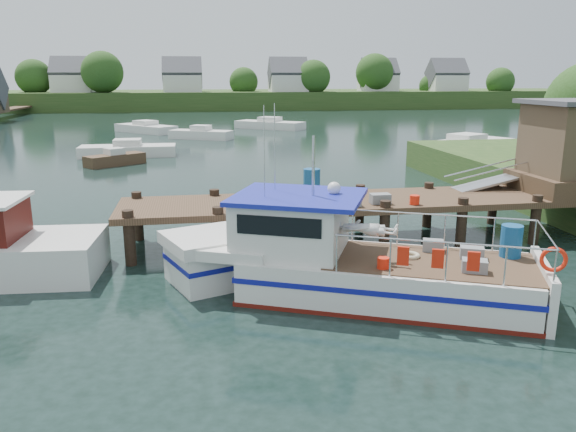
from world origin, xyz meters
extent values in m
plane|color=black|center=(0.00, 0.00, 0.00)|extent=(160.00, 160.00, 0.00)
cube|color=#314A1E|center=(0.00, 84.00, 1.40)|extent=(140.00, 24.00, 3.00)
cylinder|color=#332114|center=(-28.00, 79.00, 2.10)|extent=(0.60, 0.60, 4.20)
sphere|color=#284C1A|center=(-28.00, 79.00, 5.21)|extent=(5.54, 5.54, 5.54)
cylinder|color=#332114|center=(-17.00, 75.00, 2.40)|extent=(0.60, 0.60, 4.80)
sphere|color=#284C1A|center=(-17.00, 75.00, 5.95)|extent=(6.34, 6.34, 6.34)
cylinder|color=#332114|center=(-6.00, 77.00, 1.50)|extent=(0.60, 0.60, 3.00)
sphere|color=#284C1A|center=(-6.00, 77.00, 3.72)|extent=(3.96, 3.96, 3.96)
cylinder|color=#332114|center=(5.00, 79.00, 1.80)|extent=(0.60, 0.60, 3.60)
sphere|color=#284C1A|center=(5.00, 79.00, 4.46)|extent=(4.75, 4.75, 4.75)
cylinder|color=#332114|center=(16.00, 75.00, 2.10)|extent=(0.60, 0.60, 4.20)
sphere|color=#284C1A|center=(16.00, 75.00, 5.21)|extent=(5.54, 5.54, 5.54)
cylinder|color=#332114|center=(27.00, 77.00, 2.40)|extent=(0.60, 0.60, 4.80)
sphere|color=#284C1A|center=(27.00, 77.00, 5.95)|extent=(6.34, 6.34, 6.34)
cylinder|color=#332114|center=(38.00, 79.00, 1.50)|extent=(0.60, 0.60, 3.00)
sphere|color=#284C1A|center=(38.00, 79.00, 3.72)|extent=(3.96, 3.96, 3.96)
cylinder|color=#332114|center=(49.00, 75.00, 1.80)|extent=(0.60, 0.60, 3.60)
sphere|color=#284C1A|center=(49.00, 75.00, 4.46)|extent=(4.75, 4.75, 4.75)
cube|color=silver|center=(-22.00, 78.00, 4.00)|extent=(6.00, 5.00, 3.00)
cube|color=#47474C|center=(-22.00, 78.00, 5.90)|extent=(6.20, 5.09, 5.09)
cube|color=silver|center=(-5.00, 77.00, 4.00)|extent=(6.00, 5.00, 3.00)
cube|color=#47474C|center=(-5.00, 77.00, 5.90)|extent=(6.20, 5.09, 5.09)
cube|color=silver|center=(12.00, 76.00, 4.00)|extent=(6.00, 5.00, 3.00)
cube|color=#47474C|center=(12.00, 76.00, 5.90)|extent=(6.20, 5.09, 5.09)
cube|color=silver|center=(28.00, 78.00, 4.00)|extent=(6.00, 5.00, 3.00)
cube|color=#47474C|center=(28.00, 78.00, 5.90)|extent=(6.20, 5.09, 5.09)
cube|color=silver|center=(40.00, 77.00, 4.00)|extent=(6.00, 5.00, 3.00)
cube|color=#47474C|center=(40.00, 77.00, 5.90)|extent=(6.20, 5.09, 5.09)
cube|color=#4A3423|center=(-28.00, 64.00, 1.00)|extent=(2.20, 20.00, 0.25)
cube|color=#4A3423|center=(2.00, 0.00, 1.30)|extent=(16.00, 3.00, 0.20)
cylinder|color=black|center=(-5.50, -1.30, 0.65)|extent=(0.32, 0.32, 1.90)
cylinder|color=black|center=(-5.50, 1.30, 0.65)|extent=(0.32, 0.32, 1.90)
cylinder|color=black|center=(-3.00, -1.30, 0.65)|extent=(0.32, 0.32, 1.90)
cylinder|color=black|center=(-3.00, 1.30, 0.65)|extent=(0.32, 0.32, 1.90)
cylinder|color=black|center=(-0.50, -1.30, 0.65)|extent=(0.32, 0.32, 1.90)
cylinder|color=black|center=(-0.50, 1.30, 0.65)|extent=(0.32, 0.32, 1.90)
cylinder|color=black|center=(2.00, -1.30, 0.65)|extent=(0.32, 0.32, 1.90)
cylinder|color=black|center=(2.00, 1.30, 0.65)|extent=(0.32, 0.32, 1.90)
cylinder|color=black|center=(4.50, -1.30, 0.65)|extent=(0.32, 0.32, 1.90)
cylinder|color=black|center=(4.50, 1.30, 0.65)|extent=(0.32, 0.32, 1.90)
cylinder|color=black|center=(7.00, -1.30, 0.65)|extent=(0.32, 0.32, 1.90)
cylinder|color=black|center=(7.00, 1.30, 0.65)|extent=(0.32, 0.32, 1.90)
cylinder|color=black|center=(9.50, 1.30, 0.65)|extent=(0.32, 0.32, 1.90)
cube|color=#4A3423|center=(9.00, 0.00, 1.70)|extent=(3.20, 3.00, 0.60)
cube|color=brown|center=(9.00, 0.00, 3.10)|extent=(2.60, 2.60, 2.40)
cube|color=#A5A8AD|center=(6.70, 0.90, 1.65)|extent=(3.34, 0.90, 0.79)
cylinder|color=silver|center=(6.70, 0.50, 2.15)|extent=(3.34, 0.05, 0.76)
cylinder|color=silver|center=(6.70, 1.30, 2.15)|extent=(3.34, 0.05, 0.76)
cube|color=slate|center=(1.00, -1.00, 1.56)|extent=(0.60, 0.40, 0.30)
cube|color=slate|center=(2.00, -0.80, 1.56)|extent=(0.60, 0.40, 0.30)
cylinder|color=red|center=(3.00, -1.10, 1.55)|extent=(0.30, 0.30, 0.28)
cylinder|color=navy|center=(0.20, 0.90, 1.84)|extent=(0.56, 0.56, 0.85)
cube|color=silver|center=(0.78, -4.91, 0.51)|extent=(7.19, 5.15, 1.02)
cube|color=silver|center=(-3.29, -3.11, 0.51)|extent=(2.45, 2.45, 1.02)
cube|color=silver|center=(-3.29, -3.11, 1.16)|extent=(2.71, 2.64, 0.31)
cube|color=silver|center=(-2.47, -3.47, 1.13)|extent=(2.66, 3.04, 0.27)
cube|color=navy|center=(0.78, -4.91, 0.64)|extent=(7.28, 5.22, 0.12)
cube|color=navy|center=(-3.29, -3.11, 0.64)|extent=(2.49, 2.49, 0.12)
cube|color=#5C140D|center=(0.78, -4.91, 0.04)|extent=(7.28, 5.20, 0.12)
cube|color=#4A3423|center=(1.76, -5.35, 1.03)|extent=(5.37, 4.15, 0.04)
cube|color=silver|center=(3.96, -6.32, 0.60)|extent=(1.25, 2.51, 1.20)
cube|color=silver|center=(-1.33, -3.97, 1.69)|extent=(3.22, 3.13, 1.34)
cube|color=black|center=(-1.81, -5.04, 1.96)|extent=(1.81, 0.83, 0.45)
cube|color=black|center=(-0.86, -2.91, 1.96)|extent=(1.81, 0.83, 0.45)
cube|color=black|center=(-2.48, -3.47, 1.96)|extent=(0.68, 1.48, 0.45)
cube|color=#1A23A5|center=(-1.17, -4.05, 2.40)|extent=(3.81, 3.59, 0.11)
cylinder|color=silver|center=(-0.85, -4.19, 3.16)|extent=(0.09, 0.09, 1.42)
cylinder|color=silver|center=(-2.00, -4.17, 3.52)|extent=(0.03, 0.03, 2.14)
cylinder|color=silver|center=(-1.64, -3.35, 3.52)|extent=(0.03, 0.03, 2.14)
sphere|color=silver|center=(-0.29, -4.05, 2.58)|extent=(0.42, 0.42, 0.32)
cylinder|color=silver|center=(1.38, -6.52, 1.87)|extent=(4.09, 1.84, 0.04)
cylinder|color=silver|center=(2.38, -4.28, 1.87)|extent=(4.09, 1.84, 0.04)
cylinder|color=silver|center=(3.94, -6.31, 1.87)|extent=(1.03, 2.25, 0.04)
cylinder|color=silver|center=(-0.61, -5.64, 1.45)|extent=(0.05, 0.05, 0.85)
cylinder|color=silver|center=(0.38, -3.39, 1.45)|extent=(0.05, 0.05, 0.85)
cylinder|color=silver|center=(0.45, -6.11, 1.45)|extent=(0.05, 0.05, 0.85)
cylinder|color=silver|center=(1.44, -3.86, 1.45)|extent=(0.05, 0.05, 0.85)
cylinder|color=silver|center=(1.50, -6.58, 1.45)|extent=(0.05, 0.05, 0.85)
cylinder|color=silver|center=(2.50, -4.33, 1.45)|extent=(0.05, 0.05, 0.85)
cylinder|color=silver|center=(2.56, -7.05, 1.45)|extent=(0.05, 0.05, 0.85)
cylinder|color=silver|center=(3.56, -4.80, 1.45)|extent=(0.05, 0.05, 0.85)
cylinder|color=silver|center=(3.42, -7.43, 1.45)|extent=(0.05, 0.05, 0.85)
cylinder|color=silver|center=(4.41, -5.18, 1.45)|extent=(0.05, 0.05, 0.85)
cube|color=slate|center=(2.36, -6.20, 1.18)|extent=(0.63, 0.54, 0.28)
cube|color=slate|center=(2.75, -5.30, 1.18)|extent=(0.63, 0.54, 0.28)
cube|color=slate|center=(2.08, -4.61, 1.18)|extent=(0.58, 0.51, 0.28)
cylinder|color=navy|center=(3.71, -5.34, 1.42)|extent=(0.66, 0.66, 0.78)
cylinder|color=red|center=(0.46, -5.65, 1.17)|extent=(0.35, 0.35, 0.27)
torus|color=#BFB28C|center=(1.34, -4.97, 1.09)|extent=(0.66, 0.66, 0.11)
torus|color=red|center=(3.68, -6.98, 1.51)|extent=(0.54, 0.31, 0.55)
cube|color=red|center=(0.68, -6.23, 1.51)|extent=(0.26, 0.18, 0.40)
cube|color=red|center=(1.33, -6.52, 1.51)|extent=(0.26, 0.18, 0.40)
cube|color=red|center=(1.99, -6.81, 1.51)|extent=(0.26, 0.18, 0.40)
imported|color=silver|center=(0.18, -4.94, 1.81)|extent=(0.57, 0.67, 1.57)
cube|color=#4A3423|center=(-8.36, 18.09, 0.33)|extent=(3.59, 3.17, 0.66)
cube|color=silver|center=(-8.36, 18.09, 0.83)|extent=(1.32, 1.30, 0.43)
cube|color=silver|center=(4.22, 41.05, 0.39)|extent=(7.19, 6.37, 0.78)
cube|color=silver|center=(4.22, 41.05, 0.98)|extent=(2.66, 2.61, 0.50)
cube|color=silver|center=(-8.01, 22.02, 0.37)|extent=(6.31, 2.19, 0.73)
cube|color=silver|center=(-8.01, 22.02, 0.92)|extent=(1.77, 1.52, 0.47)
cube|color=silver|center=(-2.96, 32.23, 0.38)|extent=(5.61, 4.08, 0.75)
cube|color=silver|center=(-2.96, 32.23, 0.95)|extent=(1.93, 1.84, 0.48)
cube|color=silver|center=(15.74, 20.69, 0.40)|extent=(8.32, 6.08, 0.80)
cube|color=silver|center=(15.74, 20.69, 1.00)|extent=(2.86, 2.73, 0.51)
cube|color=silver|center=(-8.13, 39.00, 0.37)|extent=(6.29, 6.67, 0.74)
cube|color=silver|center=(-8.13, 39.00, 0.93)|extent=(2.50, 2.53, 0.47)
camera|label=1|loc=(-3.60, -17.00, 5.20)|focal=35.00mm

